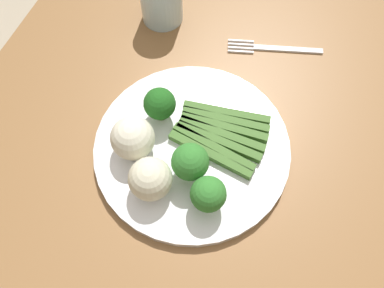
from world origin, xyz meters
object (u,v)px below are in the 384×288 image
at_px(asparagus_bundle, 220,134).
at_px(broccoli_back_right, 160,104).
at_px(cauliflower_front_left, 133,138).
at_px(fork, 273,48).
at_px(cauliflower_mid, 150,179).
at_px(broccoli_outer_edge, 190,162).
at_px(plate, 192,148).
at_px(broccoli_back, 208,194).
at_px(dining_table, 220,182).

height_order(asparagus_bundle, broccoli_back_right, broccoli_back_right).
xyz_separation_m(cauliflower_front_left, fork, (0.26, -0.15, -0.04)).
xyz_separation_m(broccoli_back_right, cauliflower_front_left, (-0.06, 0.02, -0.00)).
bearing_deg(cauliflower_mid, broccoli_outer_edge, -48.30).
bearing_deg(broccoli_back_right, cauliflower_front_left, 166.45).
bearing_deg(cauliflower_front_left, cauliflower_mid, -135.78).
bearing_deg(broccoli_back_right, fork, -33.06).
relative_size(plate, fork, 1.78).
height_order(plate, cauliflower_front_left, cauliflower_front_left).
distance_m(plate, cauliflower_mid, 0.09).
height_order(broccoli_back, fork, broccoli_back).
bearing_deg(broccoli_outer_edge, cauliflower_mid, 131.70).
bearing_deg(cauliflower_mid, plate, -21.17).
height_order(plate, broccoli_back, broccoli_back).
height_order(broccoli_back, cauliflower_front_left, cauliflower_front_left).
bearing_deg(dining_table, broccoli_back_right, 79.03).
bearing_deg(broccoli_outer_edge, fork, -11.59).
xyz_separation_m(plate, fork, (0.23, -0.07, -0.01)).
bearing_deg(cauliflower_mid, asparagus_bundle, -30.73).
xyz_separation_m(dining_table, broccoli_back_right, (0.02, 0.11, 0.17)).
bearing_deg(dining_table, cauliflower_mid, 138.28).
height_order(plate, cauliflower_mid, cauliflower_mid).
bearing_deg(asparagus_bundle, broccoli_back, -78.98).
bearing_deg(broccoli_outer_edge, dining_table, -35.77).
relative_size(broccoli_back, cauliflower_mid, 0.98).
height_order(broccoli_back, cauliflower_mid, cauliflower_mid).
distance_m(plate, asparagus_bundle, 0.05).
height_order(cauliflower_front_left, fork, cauliflower_front_left).
distance_m(dining_table, cauliflower_front_left, 0.21).
distance_m(broccoli_back_right, fork, 0.24).
distance_m(broccoli_back, cauliflower_front_left, 0.13).
xyz_separation_m(plate, broccoli_back, (-0.08, -0.05, 0.04)).
bearing_deg(dining_table, asparagus_bundle, 38.79).
bearing_deg(fork, cauliflower_front_left, 45.89).
bearing_deg(fork, broccoli_back_right, 41.71).
relative_size(broccoli_back, fork, 0.36).
height_order(cauliflower_front_left, cauliflower_mid, cauliflower_front_left).
xyz_separation_m(broccoli_back_right, broccoli_back, (-0.11, -0.11, 0.00)).
bearing_deg(asparagus_bundle, broccoli_back_right, -178.69).
bearing_deg(plate, cauliflower_front_left, 112.47).
height_order(dining_table, fork, fork).
height_order(plate, broccoli_outer_edge, broccoli_outer_edge).
height_order(broccoli_back_right, cauliflower_mid, cauliflower_mid).
xyz_separation_m(broccoli_back_right, fork, (0.20, -0.13, -0.05)).
relative_size(cauliflower_front_left, fork, 0.39).
relative_size(broccoli_back_right, fork, 0.36).
bearing_deg(broccoli_back_right, broccoli_back, -133.97).
bearing_deg(plate, fork, -16.39).
bearing_deg(broccoli_back, cauliflower_front_left, 71.14).
distance_m(broccoli_back_right, broccoli_back, 0.15).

